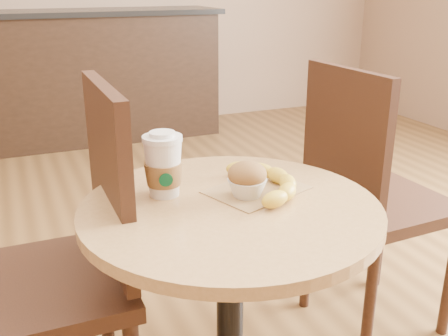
% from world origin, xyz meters
% --- Properties ---
extents(cafe_table, '(0.73, 0.73, 0.75)m').
position_xyz_m(cafe_table, '(-0.10, -0.11, 0.54)').
color(cafe_table, black).
rests_on(cafe_table, ground).
extents(chair_left, '(0.45, 0.45, 1.03)m').
position_xyz_m(chair_left, '(-0.48, 0.10, 0.56)').
color(chair_left, '#351E12').
rests_on(chair_left, ground).
extents(chair_right, '(0.46, 0.46, 1.00)m').
position_xyz_m(chair_right, '(0.58, 0.21, 0.55)').
color(chair_right, '#351E12').
rests_on(chair_right, ground).
extents(service_counter, '(2.30, 0.65, 1.04)m').
position_xyz_m(service_counter, '(0.00, 3.18, 0.52)').
color(service_counter, black).
rests_on(service_counter, ground).
extents(kraft_bag, '(0.29, 0.25, 0.00)m').
position_xyz_m(kraft_bag, '(0.00, -0.05, 0.75)').
color(kraft_bag, olive).
rests_on(kraft_bag, cafe_table).
extents(coffee_cup, '(0.10, 0.10, 0.16)m').
position_xyz_m(coffee_cup, '(-0.23, 0.01, 0.82)').
color(coffee_cup, silver).
rests_on(coffee_cup, cafe_table).
extents(muffin, '(0.10, 0.10, 0.09)m').
position_xyz_m(muffin, '(-0.04, -0.08, 0.80)').
color(muffin, silver).
rests_on(muffin, kraft_bag).
extents(banana, '(0.20, 0.32, 0.04)m').
position_xyz_m(banana, '(0.03, -0.06, 0.77)').
color(banana, gold).
rests_on(banana, kraft_bag).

